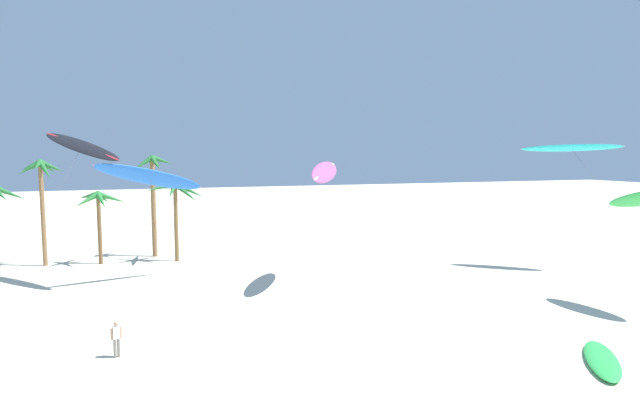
# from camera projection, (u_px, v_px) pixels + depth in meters

# --- Properties ---
(palm_tree_1) EXTENTS (4.31, 4.46, 6.38)m
(palm_tree_1) POSITION_uv_depth(u_px,v_px,m) (99.00, 204.00, 44.31)
(palm_tree_1) COLOR brown
(palm_tree_1) RESTS_ON ground
(palm_tree_2) EXTENTS (3.73, 3.90, 9.11)m
(palm_tree_2) POSITION_uv_depth(u_px,v_px,m) (41.00, 178.00, 43.41)
(palm_tree_2) COLOR olive
(palm_tree_2) RESTS_ON ground
(palm_tree_3) EXTENTS (3.66, 3.53, 9.47)m
(palm_tree_3) POSITION_uv_depth(u_px,v_px,m) (153.00, 179.00, 47.49)
(palm_tree_3) COLOR olive
(palm_tree_3) RESTS_ON ground
(palm_tree_4) EXTENTS (5.24, 5.20, 7.19)m
(palm_tree_4) POSITION_uv_depth(u_px,v_px,m) (175.00, 194.00, 45.38)
(palm_tree_4) COLOR brown
(palm_tree_4) RESTS_ON ground
(flying_kite_0) EXTENTS (7.14, 12.96, 11.48)m
(flying_kite_0) POSITION_uv_depth(u_px,v_px,m) (81.00, 146.00, 37.11)
(flying_kite_0) COLOR black
(flying_kite_0) RESTS_ON ground
(flying_kite_2) EXTENTS (7.90, 10.70, 9.36)m
(flying_kite_2) POSITION_uv_depth(u_px,v_px,m) (151.00, 177.00, 37.49)
(flying_kite_2) COLOR blue
(flying_kite_2) RESTS_ON ground
(flying_kite_3) EXTENTS (4.86, 11.71, 9.37)m
(flying_kite_3) POSITION_uv_depth(u_px,v_px,m) (325.00, 172.00, 36.62)
(flying_kite_3) COLOR #EA5193
(flying_kite_3) RESTS_ON ground
(flying_kite_4) EXTENTS (6.85, 12.74, 10.51)m
(flying_kite_4) POSITION_uv_depth(u_px,v_px,m) (571.00, 148.00, 41.99)
(flying_kite_4) COLOR #19B2B7
(flying_kite_4) RESTS_ON ground
(grounded_kite_1) EXTENTS (4.29, 4.78, 0.30)m
(grounded_kite_1) POSITION_uv_depth(u_px,v_px,m) (602.00, 360.00, 23.48)
(grounded_kite_1) COLOR green
(grounded_kite_1) RESTS_ON ground
(person_near_right) EXTENTS (0.49, 0.27, 1.75)m
(person_near_right) POSITION_uv_depth(u_px,v_px,m) (116.00, 338.00, 24.07)
(person_near_right) COLOR slate
(person_near_right) RESTS_ON ground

